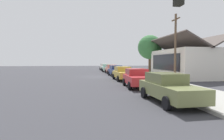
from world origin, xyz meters
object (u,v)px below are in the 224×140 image
Objects in this scene: car_coral at (112,69)px; car_navy at (116,71)px; car_ivory at (104,67)px; car_seafoam at (107,68)px; shade_tree at (150,47)px; traffic_light_main at (224,22)px; fire_hydrant_red at (153,81)px; utility_pole_wooden at (175,46)px; car_mustard at (123,73)px; car_olive at (168,87)px; car_cherry at (137,78)px.

car_navy is (5.96, -0.12, 0.00)m from car_coral.
car_ivory is 6.05m from car_seafoam.
shade_tree is 26.69m from traffic_light_main.
utility_pole_wooden is at bearing 133.30° from fire_hydrant_red.
car_mustard is 0.97× the size of car_olive.
car_olive is (36.11, -0.06, 0.00)m from car_ivory.
car_ivory is 0.62× the size of utility_pole_wooden.
shade_tree is (14.61, 6.38, 3.77)m from car_ivory.
car_navy is 8.17m from shade_tree.
car_ivory is 0.94× the size of car_olive.
car_seafoam is 24.04m from car_cherry.
car_cherry is (6.09, 0.01, -0.00)m from car_mustard.
car_navy is 18.09m from car_olive.
car_navy is at bearing 177.45° from car_olive.
car_ivory is 29.59m from fire_hydrant_red.
car_navy is at bearing -144.95° from utility_pole_wooden.
shade_tree reaches higher than car_navy.
car_mustard is at bearing -2.08° from car_ivory.
car_mustard is at bearing 178.07° from car_olive.
car_seafoam is 23.55m from fire_hydrant_red.
car_seafoam and car_coral have the same top height.
car_seafoam is at bearing 177.61° from car_olive.
car_seafoam and car_navy have the same top height.
car_cherry and car_olive have the same top height.
shade_tree is (-9.40, 6.54, 3.77)m from car_mustard.
shade_tree is at bearing 115.80° from car_navy.
traffic_light_main is (4.33, -0.16, 2.67)m from car_olive.
traffic_light_main is at bearing -21.11° from utility_pole_wooden.
car_cherry is 6.02m from car_olive.
car_ivory and car_navy have the same top height.
car_coral is at bearing 177.21° from car_olive.
car_ivory is 1.01× the size of car_coral.
car_seafoam is at bearing 178.25° from car_mustard.
car_seafoam is (6.05, -0.05, -0.00)m from car_ivory.
car_cherry is 1.71m from fire_hydrant_red.
car_coral is 0.93× the size of car_olive.
shade_tree is at bearing 161.69° from fire_hydrant_red.
utility_pole_wooden reaches higher than shade_tree.
car_ivory is 0.69× the size of shade_tree.
shade_tree reaches higher than car_coral.
car_coral is at bearing -175.66° from fire_hydrant_red.
car_seafoam is 0.85× the size of traffic_light_main.
car_coral is 28.51m from traffic_light_main.
car_olive is 6.74m from fire_hydrant_red.
car_coral and car_olive have the same top height.
utility_pole_wooden is at bearing 10.20° from car_ivory.
traffic_light_main is at bearing -2.87° from car_navy.
car_navy is at bearing -172.86° from fire_hydrant_red.
car_olive is 22.76m from shade_tree.
car_seafoam is 0.66× the size of shade_tree.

